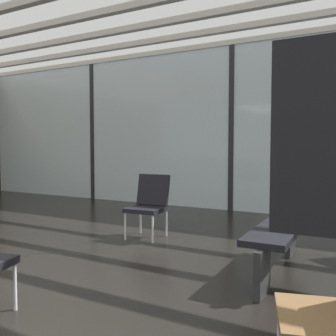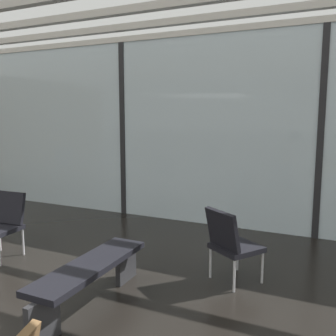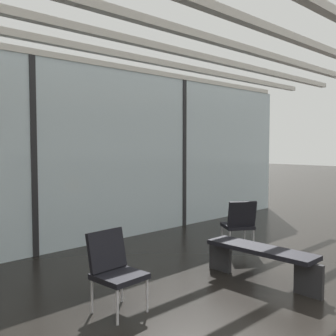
% 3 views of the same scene
% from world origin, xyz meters
% --- Properties ---
extents(ground_plane, '(60.00, 60.00, 0.00)m').
position_xyz_m(ground_plane, '(0.00, 0.00, 0.00)').
color(ground_plane, black).
extents(glass_curtain_wall, '(14.00, 0.08, 3.24)m').
position_xyz_m(glass_curtain_wall, '(0.00, 5.20, 1.62)').
color(glass_curtain_wall, silver).
rests_on(glass_curtain_wall, ground).
extents(window_mullion_0, '(0.10, 0.12, 3.24)m').
position_xyz_m(window_mullion_0, '(-3.50, 5.20, 1.62)').
color(window_mullion_0, black).
rests_on(window_mullion_0, ground).
extents(window_mullion_1, '(0.10, 0.12, 3.24)m').
position_xyz_m(window_mullion_1, '(0.00, 5.20, 1.62)').
color(window_mullion_1, black).
rests_on(window_mullion_1, ground).
extents(parked_airplane, '(11.70, 4.08, 4.08)m').
position_xyz_m(parked_airplane, '(-1.33, 11.57, 2.04)').
color(parked_airplane, silver).
rests_on(parked_airplane, ground).
extents(lounge_chair_0, '(0.51, 0.55, 0.87)m').
position_xyz_m(lounge_chair_0, '(-0.31, 2.58, 0.49)').
color(lounge_chair_0, black).
rests_on(lounge_chair_0, ground).
extents(waiting_bench, '(0.41, 1.70, 0.47)m').
position_xyz_m(waiting_bench, '(1.60, 1.95, 0.36)').
color(waiting_bench, black).
rests_on(waiting_bench, ground).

